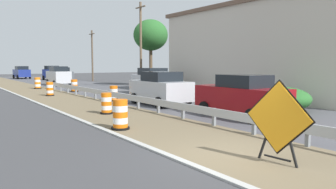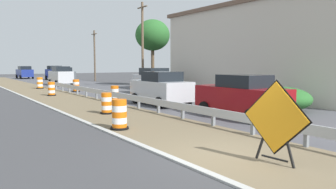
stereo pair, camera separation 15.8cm
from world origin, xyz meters
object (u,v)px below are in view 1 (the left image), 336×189
at_px(car_lead_far_lane, 22,72).
at_px(car_trailing_far_lane, 241,96).
at_px(car_trailing_near_lane, 153,81).
at_px(utility_pole_far, 92,55).
at_px(traffic_barrel_close, 106,104).
at_px(traffic_barrel_far, 50,90).
at_px(car_mid_far_lane, 52,73).
at_px(traffic_barrel_farthest, 74,86).
at_px(car_distant_b, 160,88).
at_px(utility_pole_near, 265,36).
at_px(warning_sign_diamond, 278,120).
at_px(traffic_barrel_mid, 114,94).
at_px(traffic_barrel_farther, 38,84).
at_px(car_lead_near_lane, 58,76).
at_px(utility_pole_mid, 141,44).
at_px(car_distant_a, 62,74).
at_px(traffic_barrel_nearest, 120,116).

bearing_deg(car_lead_far_lane, car_trailing_far_lane, 177.93).
relative_size(car_trailing_near_lane, utility_pole_far, 0.62).
relative_size(traffic_barrel_close, car_lead_far_lane, 0.24).
relative_size(traffic_barrel_far, car_mid_far_lane, 0.25).
xyz_separation_m(traffic_barrel_farthest, car_trailing_far_lane, (1.66, -17.85, 0.49)).
height_order(traffic_barrel_farthest, car_trailing_near_lane, car_trailing_near_lane).
distance_m(car_distant_b, utility_pole_near, 7.60).
bearing_deg(warning_sign_diamond, car_lead_far_lane, -99.56).
bearing_deg(car_trailing_near_lane, traffic_barrel_mid, -59.18).
bearing_deg(traffic_barrel_farther, utility_pole_far, 46.77).
bearing_deg(traffic_barrel_close, car_trailing_far_lane, -43.92).
xyz_separation_m(traffic_barrel_far, car_distant_b, (3.92, -9.39, 0.52)).
bearing_deg(traffic_barrel_farther, car_mid_far_lane, 70.50).
xyz_separation_m(warning_sign_diamond, traffic_barrel_close, (-0.13, 9.76, -0.61)).
bearing_deg(car_mid_far_lane, car_lead_near_lane, -12.18).
bearing_deg(car_mid_far_lane, car_distant_b, -5.04).
relative_size(traffic_barrel_close, traffic_barrel_far, 0.97).
distance_m(traffic_barrel_far, car_trailing_far_lane, 15.97).
bearing_deg(utility_pole_near, utility_pole_mid, 91.76).
bearing_deg(car_mid_far_lane, traffic_barrel_mid, -8.13).
height_order(traffic_barrel_far, car_distant_a, car_distant_a).
distance_m(car_lead_near_lane, utility_pole_mid, 11.19).
xyz_separation_m(car_mid_far_lane, car_trailing_far_lane, (-2.79, -41.00, -0.11)).
xyz_separation_m(car_trailing_near_lane, car_distant_a, (-0.10, 23.74, -0.07)).
height_order(traffic_barrel_nearest, car_distant_a, car_distant_a).
relative_size(car_distant_a, utility_pole_mid, 0.51).
bearing_deg(traffic_barrel_nearest, warning_sign_diamond, -77.85).
distance_m(car_trailing_near_lane, utility_pole_near, 9.58).
relative_size(warning_sign_diamond, car_trailing_near_lane, 0.46).
bearing_deg(car_lead_far_lane, traffic_barrel_mid, 175.17).
bearing_deg(car_mid_far_lane, car_lead_far_lane, -157.40).
relative_size(traffic_barrel_farther, car_mid_far_lane, 0.26).
xyz_separation_m(traffic_barrel_far, car_trailing_far_lane, (4.42, -15.34, 0.50)).
height_order(car_lead_near_lane, car_mid_far_lane, car_mid_far_lane).
relative_size(car_mid_far_lane, car_trailing_far_lane, 0.94).
xyz_separation_m(traffic_barrel_farther, car_distant_a, (6.16, 12.30, 0.48)).
distance_m(warning_sign_diamond, car_distant_a, 41.65).
bearing_deg(traffic_barrel_nearest, car_trailing_near_lane, 52.73).
height_order(car_lead_near_lane, car_distant_b, car_lead_near_lane).
height_order(car_trailing_near_lane, car_trailing_far_lane, car_trailing_near_lane).
height_order(car_lead_far_lane, car_distant_a, car_lead_far_lane).
bearing_deg(traffic_barrel_farther, car_lead_far_lane, 82.55).
bearing_deg(traffic_barrel_mid, warning_sign_diamond, -100.02).
bearing_deg(traffic_barrel_close, traffic_barrel_mid, 61.00).
bearing_deg(car_distant_b, utility_pole_far, -12.86).
bearing_deg(traffic_barrel_nearest, traffic_barrel_farthest, 76.50).
bearing_deg(car_lead_far_lane, utility_pole_near, -174.53).
xyz_separation_m(traffic_barrel_mid, utility_pole_far, (8.44, 24.64, 3.28)).
relative_size(traffic_barrel_farthest, utility_pole_mid, 0.13).
xyz_separation_m(car_lead_near_lane, car_lead_far_lane, (0.01, 20.74, -0.04)).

